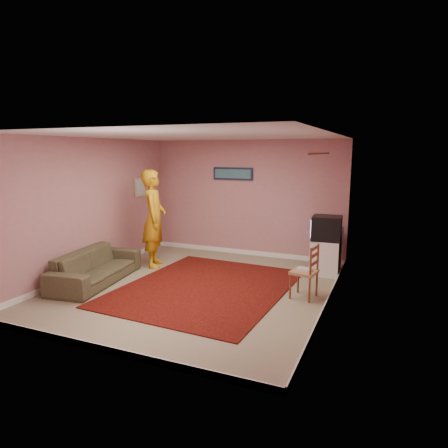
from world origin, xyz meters
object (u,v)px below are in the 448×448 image
at_px(chair_b, 304,265).
at_px(sofa, 96,267).
at_px(tv_cabinet, 325,257).
at_px(chair_a, 331,245).
at_px(crt_tv, 327,228).
at_px(person, 154,219).

distance_m(chair_b, sofa, 3.70).
distance_m(tv_cabinet, chair_a, 0.41).
height_order(crt_tv, sofa, crt_tv).
xyz_separation_m(chair_a, chair_b, (-0.17, -1.78, 0.03)).
height_order(crt_tv, chair_b, crt_tv).
bearing_deg(chair_b, crt_tv, -175.94).
distance_m(crt_tv, chair_b, 1.46).
relative_size(chair_b, sofa, 0.24).
relative_size(tv_cabinet, chair_b, 1.41).
relative_size(crt_tv, chair_b, 1.19).
relative_size(tv_cabinet, sofa, 0.34).
bearing_deg(tv_cabinet, chair_a, 82.31).
height_order(chair_a, person, person).
bearing_deg(sofa, chair_a, -65.04).
xyz_separation_m(tv_cabinet, sofa, (-3.75, -2.11, -0.05)).
bearing_deg(chair_a, person, -162.30).
bearing_deg(chair_b, tv_cabinet, -176.16).
distance_m(tv_cabinet, person, 3.50).
bearing_deg(chair_b, person, -92.25).
relative_size(chair_b, person, 0.24).
relative_size(chair_a, sofa, 0.23).
bearing_deg(chair_a, tv_cabinet, -98.68).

